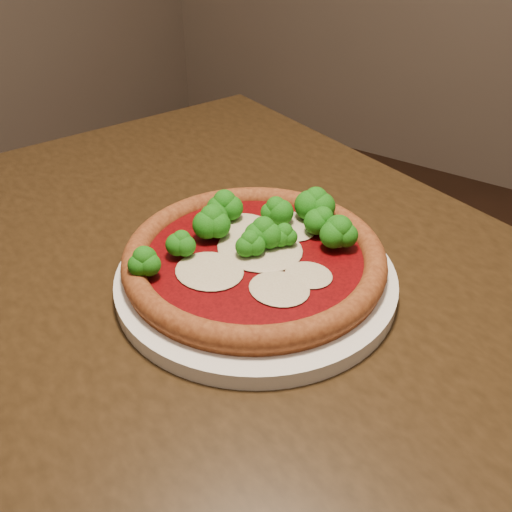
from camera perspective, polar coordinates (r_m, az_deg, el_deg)
The scene contains 3 objects.
dining_table at distance 0.69m, azimuth 0.46°, elevation -12.21°, with size 1.31×1.07×0.75m.
plate at distance 0.64m, azimuth 0.00°, elevation -2.27°, with size 0.31×0.31×0.02m, color silver.
pizza at distance 0.64m, azimuth -0.03°, elevation 0.53°, with size 0.29×0.29×0.06m.
Camera 1 is at (0.03, -0.36, 1.15)m, focal length 40.00 mm.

